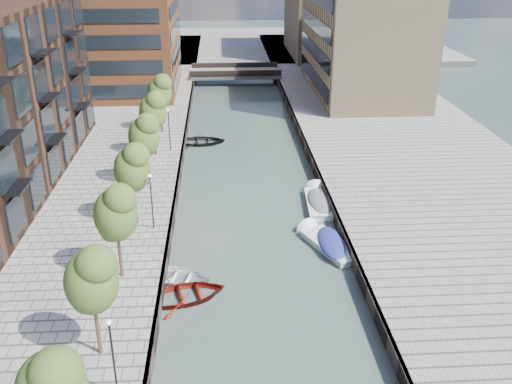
{
  "coord_description": "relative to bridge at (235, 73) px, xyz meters",
  "views": [
    {
      "loc": [
        -2.29,
        -11.8,
        19.7
      ],
      "look_at": [
        0.0,
        24.21,
        3.5
      ],
      "focal_mm": 40.0,
      "sensor_mm": 36.0,
      "label": 1
    }
  ],
  "objects": [
    {
      "name": "tree_4",
      "position": [
        -8.5,
        -40.0,
        3.92
      ],
      "size": [
        2.5,
        2.5,
        5.95
      ],
      "color": "#382619",
      "rests_on": "quay_left"
    },
    {
      "name": "lamp_1",
      "position": [
        -7.2,
        -48.0,
        2.12
      ],
      "size": [
        0.24,
        0.24,
        4.12
      ],
      "color": "black",
      "rests_on": "quay_left"
    },
    {
      "name": "quay_wall_right",
      "position": [
        6.1,
        -32.0,
        -0.89
      ],
      "size": [
        0.25,
        140.0,
        1.0
      ],
      "primitive_type": "cube",
      "color": "#332823",
      "rests_on": "ground"
    },
    {
      "name": "sloop_4",
      "position": [
        -4.47,
        -27.41,
        -1.39
      ],
      "size": [
        5.21,
        3.76,
        1.07
      ],
      "primitive_type": "imported",
      "rotation": [
        0.0,
        0.0,
        1.58
      ],
      "color": "black",
      "rests_on": "ground"
    },
    {
      "name": "car",
      "position": [
        10.89,
        -6.66,
        0.24
      ],
      "size": [
        2.55,
        3.98,
        1.26
      ],
      "primitive_type": "imported",
      "rotation": [
        0.0,
        0.0,
        0.31
      ],
      "color": "silver",
      "rests_on": "quay_right"
    },
    {
      "name": "sloop_3",
      "position": [
        -5.27,
        -53.11,
        -1.39
      ],
      "size": [
        4.79,
        3.9,
        0.87
      ],
      "primitive_type": "imported",
      "rotation": [
        0.0,
        0.0,
        1.34
      ],
      "color": "white",
      "rests_on": "ground"
    },
    {
      "name": "motorboat_4",
      "position": [
        5.39,
        -42.61,
        -1.16
      ],
      "size": [
        2.31,
        5.84,
        1.91
      ],
      "color": "white",
      "rests_on": "ground"
    },
    {
      "name": "lamp_2",
      "position": [
        -7.2,
        -32.0,
        2.12
      ],
      "size": [
        0.24,
        0.24,
        4.12
      ],
      "color": "black",
      "rests_on": "quay_left"
    },
    {
      "name": "tan_block_far",
      "position": [
        16.0,
        16.0,
        7.61
      ],
      "size": [
        12.0,
        20.0,
        16.0
      ],
      "primitive_type": "cube",
      "color": "tan",
      "rests_on": "quay_right"
    },
    {
      "name": "bridge",
      "position": [
        0.0,
        0.0,
        0.0
      ],
      "size": [
        13.0,
        6.0,
        1.3
      ],
      "color": "gray",
      "rests_on": "ground"
    },
    {
      "name": "sloop_2",
      "position": [
        -4.65,
        -55.24,
        -1.39
      ],
      "size": [
        5.71,
        4.74,
        1.02
      ],
      "primitive_type": "imported",
      "rotation": [
        0.0,
        0.0,
        1.85
      ],
      "color": "maroon",
      "rests_on": "ground"
    },
    {
      "name": "tree_6",
      "position": [
        -8.5,
        -26.0,
        3.92
      ],
      "size": [
        2.5,
        2.5,
        5.95
      ],
      "color": "#382619",
      "rests_on": "quay_left"
    },
    {
      "name": "quay_right",
      "position": [
        16.0,
        -32.0,
        -0.89
      ],
      "size": [
        20.0,
        140.0,
        1.0
      ],
      "primitive_type": "cube",
      "color": "gray",
      "rests_on": "ground"
    },
    {
      "name": "quay_wall_left",
      "position": [
        -6.1,
        -32.0,
        -0.89
      ],
      "size": [
        0.25,
        140.0,
        1.0
      ],
      "primitive_type": "cube",
      "color": "#332823",
      "rests_on": "ground"
    },
    {
      "name": "far_closure",
      "position": [
        0.0,
        28.0,
        -0.89
      ],
      "size": [
        80.0,
        40.0,
        1.0
      ],
      "primitive_type": "cube",
      "color": "gray",
      "rests_on": "ground"
    },
    {
      "name": "tan_block_near",
      "position": [
        16.0,
        -10.0,
        6.61
      ],
      "size": [
        12.0,
        25.0,
        14.0
      ],
      "primitive_type": "cube",
      "color": "tan",
      "rests_on": "quay_right"
    },
    {
      "name": "water",
      "position": [
        0.0,
        -32.0,
        -1.39
      ],
      "size": [
        300.0,
        300.0,
        0.0
      ],
      "primitive_type": "plane",
      "color": "#38473F",
      "rests_on": "ground"
    },
    {
      "name": "tree_5",
      "position": [
        -8.5,
        -33.0,
        3.92
      ],
      "size": [
        2.5,
        2.5,
        5.95
      ],
      "color": "#382619",
      "rests_on": "quay_left"
    },
    {
      "name": "motorboat_3",
      "position": [
        4.83,
        -49.43,
        -1.16
      ],
      "size": [
        4.02,
        5.91,
        1.87
      ],
      "color": "white",
      "rests_on": "ground"
    },
    {
      "name": "tree_1",
      "position": [
        -8.5,
        -61.0,
        3.92
      ],
      "size": [
        2.5,
        2.5,
        5.95
      ],
      "color": "#382619",
      "rests_on": "quay_left"
    },
    {
      "name": "lamp_0",
      "position": [
        -7.2,
        -64.0,
        2.12
      ],
      "size": [
        0.24,
        0.24,
        4.12
      ],
      "color": "black",
      "rests_on": "quay_left"
    },
    {
      "name": "tree_2",
      "position": [
        -8.5,
        -54.0,
        3.92
      ],
      "size": [
        2.5,
        2.5,
        5.95
      ],
      "color": "#382619",
      "rests_on": "quay_left"
    },
    {
      "name": "tree_3",
      "position": [
        -8.5,
        -47.0,
        3.92
      ],
      "size": [
        2.5,
        2.5,
        5.95
      ],
      "color": "#382619",
      "rests_on": "quay_left"
    }
  ]
}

